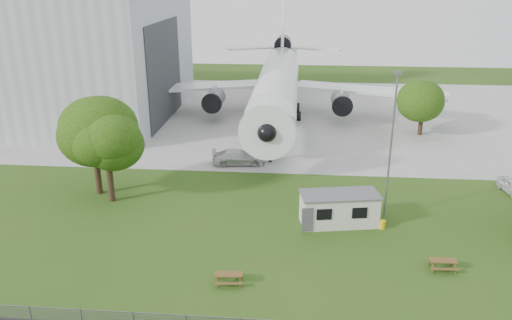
# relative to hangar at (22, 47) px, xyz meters

# --- Properties ---
(ground) EXTENTS (160.00, 160.00, 0.00)m
(ground) POSITION_rel_hangar_xyz_m (37.97, -36.00, -9.41)
(ground) COLOR #3B5E1B
(concrete_apron) EXTENTS (120.00, 46.00, 0.03)m
(concrete_apron) POSITION_rel_hangar_xyz_m (37.97, 2.00, -9.39)
(concrete_apron) COLOR #B7B7B2
(concrete_apron) RESTS_ON ground
(hangar) EXTENTS (43.00, 31.00, 18.55)m
(hangar) POSITION_rel_hangar_xyz_m (0.00, 0.00, 0.00)
(hangar) COLOR #B2B7BC
(hangar) RESTS_ON ground
(airliner) EXTENTS (46.36, 47.73, 17.69)m
(airliner) POSITION_rel_hangar_xyz_m (35.97, -0.14, -4.14)
(airliner) COLOR white
(airliner) RESTS_ON ground
(site_cabin) EXTENTS (6.94, 3.76, 2.62)m
(site_cabin) POSITION_rel_hangar_xyz_m (42.31, -31.35, -8.09)
(site_cabin) COLOR silver
(site_cabin) RESTS_ON ground
(picnic_west) EXTENTS (1.91, 1.63, 0.76)m
(picnic_west) POSITION_rel_hangar_xyz_m (34.63, -40.44, -9.41)
(picnic_west) COLOR brown
(picnic_west) RESTS_ON ground
(picnic_east) EXTENTS (1.83, 1.53, 0.76)m
(picnic_east) POSITION_rel_hangar_xyz_m (48.88, -37.56, -9.41)
(picnic_east) COLOR brown
(picnic_east) RESTS_ON ground
(lamp_mast) EXTENTS (0.16, 0.16, 12.00)m
(lamp_mast) POSITION_rel_hangar_xyz_m (46.17, -29.80, -3.41)
(lamp_mast) COLOR slate
(lamp_mast) RESTS_ON ground
(tree_west_big) EXTENTS (8.38, 8.38, 10.05)m
(tree_west_big) POSITION_rel_hangar_xyz_m (20.83, -27.22, -3.55)
(tree_west_big) COLOR #382619
(tree_west_big) RESTS_ON ground
(tree_west_small) EXTENTS (5.82, 5.82, 8.17)m
(tree_west_small) POSITION_rel_hangar_xyz_m (22.55, -28.71, -4.17)
(tree_west_small) COLOR #382619
(tree_west_small) RESTS_ON ground
(tree_far_apron) EXTENTS (6.33, 6.33, 7.57)m
(tree_far_apron) POSITION_rel_hangar_xyz_m (54.09, -6.48, -5.01)
(tree_far_apron) COLOR #382619
(tree_far_apron) RESTS_ON ground
(car_apron_van) EXTENTS (5.65, 2.92, 1.57)m
(car_apron_van) POSITION_rel_hangar_xyz_m (32.65, -18.76, -8.62)
(car_apron_van) COLOR silver
(car_apron_van) RESTS_ON ground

